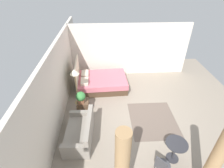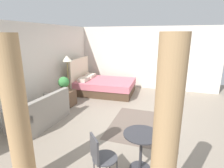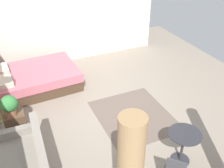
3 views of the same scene
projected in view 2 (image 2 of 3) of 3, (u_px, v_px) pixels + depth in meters
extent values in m
cube|color=gray|center=(129.00, 117.00, 5.08)|extent=(9.16, 8.78, 0.02)
cube|color=silver|center=(40.00, 66.00, 5.61)|extent=(9.16, 0.12, 2.58)
cube|color=silver|center=(146.00, 58.00, 7.55)|extent=(0.12, 5.78, 2.58)
cube|color=#66564C|center=(143.00, 125.00, 4.58)|extent=(1.89, 1.65, 0.01)
cube|color=#473323|center=(106.00, 89.00, 7.10)|extent=(1.62, 2.19, 0.29)
cube|color=#C66675|center=(106.00, 83.00, 7.03)|extent=(1.67, 2.23, 0.23)
cube|color=beige|center=(80.00, 75.00, 7.24)|extent=(1.58, 0.14, 1.35)
cube|color=beige|center=(84.00, 79.00, 6.87)|extent=(0.56, 0.35, 0.12)
cube|color=beige|center=(90.00, 76.00, 7.49)|extent=(0.56, 0.35, 0.12)
cube|color=gray|center=(40.00, 116.00, 4.66)|extent=(1.54, 0.88, 0.39)
cube|color=gray|center=(49.00, 103.00, 4.44)|extent=(1.51, 0.21, 0.42)
cube|color=gray|center=(56.00, 98.00, 5.20)|extent=(0.18, 0.82, 0.17)
cube|color=gray|center=(16.00, 117.00, 3.97)|extent=(0.18, 0.82, 0.17)
cube|color=brown|center=(68.00, 98.00, 5.84)|extent=(0.46, 0.43, 0.50)
cylinder|color=#935B3D|center=(64.00, 89.00, 5.67)|extent=(0.22, 0.22, 0.16)
sphere|color=#387F3D|center=(64.00, 82.00, 5.61)|extent=(0.35, 0.35, 0.35)
cylinder|color=#99844C|center=(70.00, 99.00, 6.46)|extent=(0.30, 0.30, 0.02)
cylinder|color=#99844C|center=(68.00, 80.00, 6.28)|extent=(0.04, 0.04, 1.35)
cone|color=beige|center=(67.00, 58.00, 6.08)|extent=(0.36, 0.36, 0.19)
cylinder|color=#2D2D33|center=(140.00, 168.00, 3.10)|extent=(0.36, 0.36, 0.02)
cylinder|color=#2D2D33|center=(141.00, 152.00, 3.01)|extent=(0.05, 0.05, 0.66)
cylinder|color=#2D2D33|center=(142.00, 134.00, 2.92)|extent=(0.60, 0.60, 0.02)
cylinder|color=#3F3F44|center=(110.00, 162.00, 2.96)|extent=(0.02, 0.02, 0.42)
cylinder|color=#3F3F44|center=(94.00, 167.00, 2.85)|extent=(0.02, 0.02, 0.42)
cylinder|color=#3F3F44|center=(105.00, 158.00, 2.73)|extent=(0.55, 0.55, 0.02)
cube|color=#3F3F44|center=(94.00, 149.00, 2.60)|extent=(0.25, 0.23, 0.39)
cylinder|color=tan|center=(165.00, 144.00, 1.88)|extent=(0.27, 0.27, 2.27)
cylinder|color=tan|center=(17.00, 118.00, 2.47)|extent=(0.31, 0.31, 2.27)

